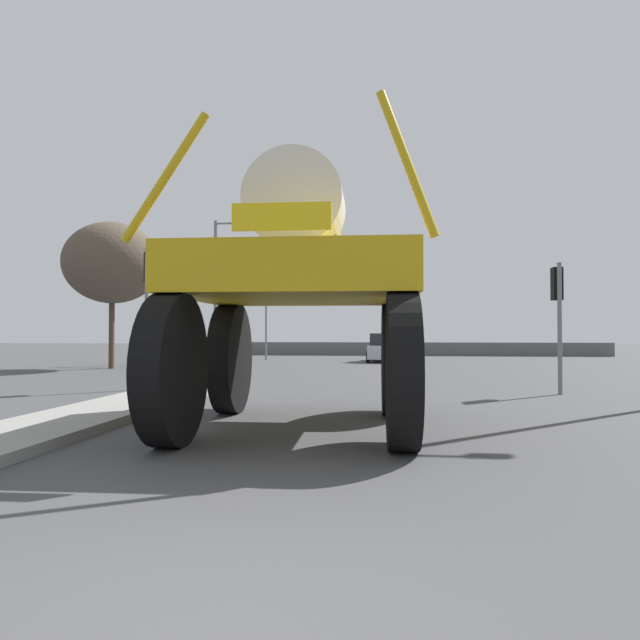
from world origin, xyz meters
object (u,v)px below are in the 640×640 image
at_px(sedan_ahead, 386,348).
at_px(traffic_signal_near_right, 558,299).
at_px(traffic_signal_near_left, 149,287).
at_px(traffic_signal_far_left, 267,308).
at_px(oversize_sprayer, 300,294).
at_px(traffic_signal_far_right, 407,306).
at_px(streetlight_far_left, 219,282).
at_px(bare_tree_left, 112,263).

xyz_separation_m(sedan_ahead, traffic_signal_near_right, (4.38, -16.09, 1.71)).
height_order(traffic_signal_near_left, traffic_signal_far_left, traffic_signal_far_left).
bearing_deg(oversize_sprayer, traffic_signal_far_left, 11.55).
xyz_separation_m(traffic_signal_far_left, traffic_signal_far_right, (8.00, -0.00, 0.05)).
height_order(oversize_sprayer, streetlight_far_left, streetlight_far_left).
xyz_separation_m(sedan_ahead, streetlight_far_left, (-8.63, -2.14, 3.46)).
xyz_separation_m(traffic_signal_near_right, bare_tree_left, (-16.18, 8.55, 2.16)).
bearing_deg(streetlight_far_left, traffic_signal_far_right, 19.83).
bearing_deg(traffic_signal_far_right, bare_tree_left, -145.43).
distance_m(sedan_ahead, bare_tree_left, 14.53).
bearing_deg(traffic_signal_near_left, bare_tree_left, 121.91).
relative_size(traffic_signal_near_right, streetlight_far_left, 0.45).
bearing_deg(traffic_signal_far_left, streetlight_far_left, -116.81).
xyz_separation_m(traffic_signal_near_right, traffic_signal_far_left, (-11.23, 17.47, 0.59)).
height_order(sedan_ahead, streetlight_far_left, streetlight_far_left).
distance_m(oversize_sprayer, streetlight_far_left, 21.37).
bearing_deg(sedan_ahead, streetlight_far_left, 107.27).
xyz_separation_m(traffic_signal_far_left, streetlight_far_left, (-1.78, -3.53, 1.17)).
bearing_deg(traffic_signal_far_right, traffic_signal_near_right, -79.53).
relative_size(traffic_signal_far_right, streetlight_far_left, 0.57).
relative_size(traffic_signal_far_left, traffic_signal_far_right, 0.98).
bearing_deg(oversize_sprayer, streetlight_far_left, 18.41).
height_order(traffic_signal_near_left, traffic_signal_near_right, traffic_signal_near_left).
bearing_deg(oversize_sprayer, traffic_signal_near_left, 38.78).
bearing_deg(streetlight_far_left, bare_tree_left, -120.46).
bearing_deg(sedan_ahead, bare_tree_left, 125.90).
bearing_deg(bare_tree_left, oversize_sprayer, -54.36).
bearing_deg(oversize_sprayer, bare_tree_left, 34.03).
xyz_separation_m(sedan_ahead, traffic_signal_near_left, (-6.48, -16.10, 2.11)).
relative_size(streetlight_far_left, bare_tree_left, 1.17).
relative_size(traffic_signal_near_left, bare_tree_left, 0.61).
xyz_separation_m(traffic_signal_near_left, bare_tree_left, (-5.33, 8.56, 1.75)).
height_order(sedan_ahead, traffic_signal_far_right, traffic_signal_far_right).
distance_m(traffic_signal_near_right, traffic_signal_far_left, 20.78).
height_order(sedan_ahead, traffic_signal_near_right, traffic_signal_near_right).
height_order(oversize_sprayer, bare_tree_left, bare_tree_left).
bearing_deg(bare_tree_left, sedan_ahead, 32.58).
xyz_separation_m(traffic_signal_far_left, bare_tree_left, (-4.96, -8.93, 1.57)).
bearing_deg(sedan_ahead, traffic_signal_near_right, -161.45).
height_order(oversize_sprayer, traffic_signal_far_right, oversize_sprayer).
relative_size(oversize_sprayer, traffic_signal_far_right, 1.32).
height_order(traffic_signal_near_right, traffic_signal_far_right, traffic_signal_far_right).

